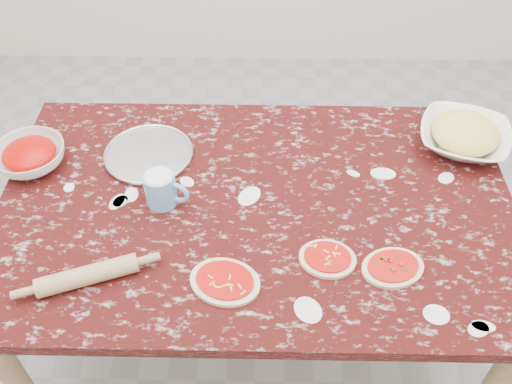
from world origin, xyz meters
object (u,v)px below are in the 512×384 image
object	(u,v)px
pizza_tray	(149,154)
sauce_bowl	(30,157)
worktable	(256,221)
rolling_pin	(88,275)
cheese_bowl	(464,138)
flour_mug	(162,189)

from	to	relation	value
pizza_tray	sauce_bowl	xyz separation A→B (m)	(-0.38, -0.05, 0.03)
worktable	pizza_tray	distance (m)	0.43
sauce_bowl	rolling_pin	distance (m)	0.54
cheese_bowl	flour_mug	distance (m)	1.02
pizza_tray	sauce_bowl	bearing A→B (deg)	-172.16
worktable	sauce_bowl	distance (m)	0.77
rolling_pin	worktable	bearing A→B (deg)	33.68
pizza_tray	rolling_pin	xyz separation A→B (m)	(-0.08, -0.51, 0.02)
sauce_bowl	cheese_bowl	xyz separation A→B (m)	(1.44, 0.12, 0.00)
sauce_bowl	cheese_bowl	world-z (taller)	same
pizza_tray	sauce_bowl	world-z (taller)	sauce_bowl
worktable	flour_mug	distance (m)	0.32
sauce_bowl	pizza_tray	bearing A→B (deg)	7.84
pizza_tray	worktable	bearing A→B (deg)	-30.17
cheese_bowl	rolling_pin	distance (m)	1.29
pizza_tray	flour_mug	bearing A→B (deg)	-69.55
flour_mug	rolling_pin	xyz separation A→B (m)	(-0.16, -0.30, -0.03)
pizza_tray	rolling_pin	bearing A→B (deg)	-99.38
pizza_tray	flour_mug	distance (m)	0.23
pizza_tray	cheese_bowl	size ratio (longest dim) A/B	0.98
worktable	flour_mug	bearing A→B (deg)	179.81
cheese_bowl	rolling_pin	bearing A→B (deg)	-153.09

